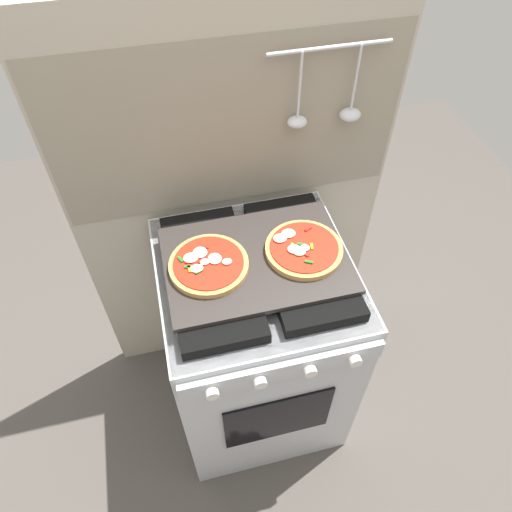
% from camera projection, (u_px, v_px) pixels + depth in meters
% --- Properties ---
extents(ground_plane, '(4.00, 4.00, 0.00)m').
position_uv_depth(ground_plane, '(256.00, 394.00, 2.09)').
color(ground_plane, '#4C4742').
extents(kitchen_backsplash, '(1.10, 0.09, 1.55)m').
position_uv_depth(kitchen_backsplash, '(234.00, 214.00, 1.71)').
color(kitchen_backsplash, '#B2A893').
rests_on(kitchen_backsplash, ground_plane).
extents(stove, '(0.60, 0.64, 0.90)m').
position_uv_depth(stove, '(256.00, 341.00, 1.75)').
color(stove, '#B7BABF').
rests_on(stove, ground_plane).
extents(baking_tray, '(0.54, 0.38, 0.02)m').
position_uv_depth(baking_tray, '(256.00, 260.00, 1.40)').
color(baking_tray, '#2D2826').
rests_on(baking_tray, stove).
extents(pizza_left, '(0.23, 0.23, 0.03)m').
position_uv_depth(pizza_left, '(208.00, 264.00, 1.37)').
color(pizza_left, tan).
rests_on(pizza_left, baking_tray).
extents(pizza_right, '(0.23, 0.23, 0.03)m').
position_uv_depth(pizza_right, '(303.00, 249.00, 1.41)').
color(pizza_right, tan).
rests_on(pizza_right, baking_tray).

